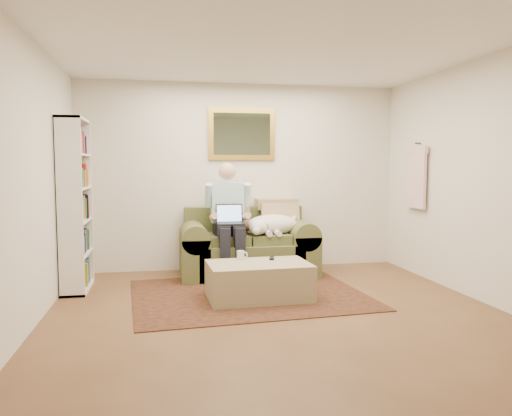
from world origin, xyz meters
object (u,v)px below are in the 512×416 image
object	(u,v)px
laptop	(230,219)
sleeping_dog	(272,225)
seated_man	(229,221)
sofa	(248,252)
bookshelf	(75,205)
coffee_mug	(241,255)
ottoman	(259,281)

from	to	relation	value
laptop	sleeping_dog	world-z (taller)	laptop
seated_man	sofa	bearing A→B (deg)	31.45
seated_man	laptop	xyz separation A→B (m)	(-0.00, -0.07, 0.04)
seated_man	laptop	distance (m)	0.08
sofa	bookshelf	distance (m)	2.26
seated_man	bookshelf	world-z (taller)	bookshelf
seated_man	sleeping_dog	size ratio (longest dim) A/B	2.04
coffee_mug	ottoman	bearing A→B (deg)	-55.82
sleeping_dog	coffee_mug	xyz separation A→B (m)	(-0.57, -0.91, -0.23)
laptop	bookshelf	distance (m)	1.86
sofa	laptop	bearing A→B (deg)	-138.98
sleeping_dog	bookshelf	distance (m)	2.47
sofa	coffee_mug	world-z (taller)	sofa
ottoman	bookshelf	size ratio (longest dim) A/B	0.55
ottoman	coffee_mug	xyz separation A→B (m)	(-0.16, 0.24, 0.25)
sofa	seated_man	size ratio (longest dim) A/B	1.19
seated_man	coffee_mug	bearing A→B (deg)	-88.78
ottoman	seated_man	bearing A→B (deg)	99.58
bookshelf	seated_man	bearing A→B (deg)	7.85
sleeping_dog	coffee_mug	world-z (taller)	sleeping_dog
laptop	bookshelf	bearing A→B (deg)	-174.27
seated_man	coffee_mug	size ratio (longest dim) A/B	14.96
ottoman	coffee_mug	size ratio (longest dim) A/B	10.97
sofa	bookshelf	world-z (taller)	bookshelf
coffee_mug	sleeping_dog	bearing A→B (deg)	57.88
seated_man	sleeping_dog	distance (m)	0.59
sofa	coffee_mug	bearing A→B (deg)	-104.06
coffee_mug	laptop	bearing A→B (deg)	91.33
seated_man	bookshelf	size ratio (longest dim) A/B	0.75
sofa	laptop	xyz separation A→B (m)	(-0.27, -0.23, 0.48)
sleeping_dog	bookshelf	xyz separation A→B (m)	(-2.43, -0.33, 0.32)
sofa	bookshelf	bearing A→B (deg)	-168.81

